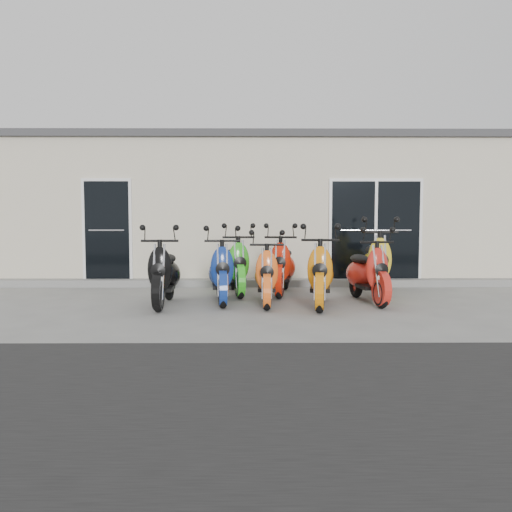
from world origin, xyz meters
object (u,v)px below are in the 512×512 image
object	(u,v)px
scooter_back_yellow	(376,256)
scooter_back_green	(236,259)
scooter_back_red	(283,258)
scooter_front_orange_a	(267,267)
scooter_front_blue	(221,264)
scooter_front_red	(368,265)
scooter_front_black	(164,265)
scooter_front_orange_b	(320,265)

from	to	relation	value
scooter_back_yellow	scooter_back_green	bearing A→B (deg)	-175.34
scooter_back_red	scooter_back_yellow	xyz separation A→B (m)	(1.77, -0.08, 0.06)
scooter_front_orange_a	scooter_front_blue	bearing A→B (deg)	165.07
scooter_front_red	scooter_back_yellow	bearing A→B (deg)	59.84
scooter_front_black	scooter_front_orange_b	distance (m)	2.57
scooter_front_orange_a	scooter_back_green	distance (m)	1.32
scooter_front_black	scooter_back_red	world-z (taller)	scooter_back_red
scooter_back_yellow	scooter_front_red	bearing A→B (deg)	-105.58
scooter_front_blue	scooter_front_orange_b	xyz separation A→B (m)	(1.65, -0.41, 0.02)
scooter_back_yellow	scooter_front_blue	bearing A→B (deg)	-156.41
scooter_front_blue	scooter_back_yellow	bearing A→B (deg)	11.52
scooter_front_black	scooter_back_red	bearing A→B (deg)	30.97
scooter_front_red	scooter_back_green	size ratio (longest dim) A/B	0.96
scooter_front_orange_a	scooter_back_yellow	world-z (taller)	scooter_back_yellow
scooter_front_black	scooter_front_orange_a	size ratio (longest dim) A/B	1.07
scooter_front_orange_a	scooter_front_orange_b	bearing A→B (deg)	-11.00
scooter_front_orange_b	scooter_back_red	xyz separation A→B (m)	(-0.53, 1.39, -0.00)
scooter_front_black	scooter_back_yellow	bearing A→B (deg)	16.20
scooter_front_black	scooter_back_green	world-z (taller)	scooter_back_green
scooter_front_orange_a	scooter_front_red	xyz separation A→B (m)	(1.73, 0.17, 0.02)
scooter_back_green	scooter_front_blue	bearing A→B (deg)	-111.45
scooter_front_black	scooter_back_green	bearing A→B (deg)	47.15
scooter_front_orange_a	scooter_front_red	distance (m)	1.74
scooter_front_black	scooter_back_yellow	xyz separation A→B (m)	(3.81, 1.22, 0.07)
scooter_back_green	scooter_back_yellow	size ratio (longest dim) A/B	0.92
scooter_front_black	scooter_back_green	size ratio (longest dim) A/B	0.99
scooter_front_blue	scooter_back_red	xyz separation A→B (m)	(1.11, 0.97, 0.02)
scooter_front_orange_a	scooter_back_green	world-z (taller)	scooter_back_green
scooter_front_black	scooter_front_orange_b	xyz separation A→B (m)	(2.57, -0.09, 0.01)
scooter_front_blue	scooter_back_green	xyz separation A→B (m)	(0.22, 0.97, 0.02)
scooter_back_green	scooter_back_yellow	world-z (taller)	scooter_back_yellow
scooter_back_green	scooter_back_yellow	xyz separation A→B (m)	(2.67, -0.08, 0.06)
scooter_front_red	scooter_back_green	xyz separation A→B (m)	(-2.29, 1.03, 0.03)
scooter_front_blue	scooter_front_orange_b	distance (m)	1.70
scooter_front_orange_b	scooter_back_yellow	xyz separation A→B (m)	(1.24, 1.31, 0.06)
scooter_front_black	scooter_back_red	size ratio (longest dim) A/B	0.99
scooter_front_blue	scooter_front_orange_b	world-z (taller)	scooter_front_orange_b
scooter_front_orange_a	scooter_front_orange_b	size ratio (longest dim) A/B	0.93
scooter_front_orange_a	scooter_front_orange_b	distance (m)	0.89
scooter_front_black	scooter_back_yellow	distance (m)	4.00
scooter_front_orange_b	scooter_back_green	size ratio (longest dim) A/B	1.00
scooter_front_blue	scooter_back_yellow	xyz separation A→B (m)	(2.89, 0.90, 0.08)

